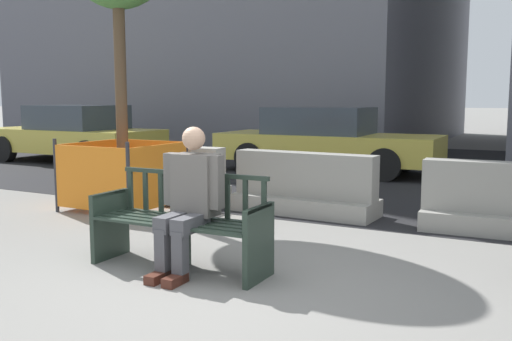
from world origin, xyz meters
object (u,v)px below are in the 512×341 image
(street_bench, at_px, (181,226))
(construction_fence, at_px, (123,173))
(jersey_barrier_left, at_px, (165,178))
(jersey_barrier_right, at_px, (512,206))
(car_sedan_mid, at_px, (325,140))
(jersey_barrier_centre, at_px, (304,189))
(seated_person, at_px, (189,197))
(car_taxi_near, at_px, (74,134))

(street_bench, distance_m, construction_fence, 3.16)
(jersey_barrier_left, xyz_separation_m, jersey_barrier_right, (4.96, -0.02, 0.00))
(jersey_barrier_left, height_order, car_sedan_mid, car_sedan_mid)
(jersey_barrier_centre, bearing_deg, seated_person, -87.36)
(jersey_barrier_left, xyz_separation_m, car_sedan_mid, (0.99, 4.28, 0.34))
(construction_fence, height_order, car_taxi_near, car_taxi_near)
(jersey_barrier_centre, bearing_deg, car_taxi_near, 156.65)
(jersey_barrier_centre, xyz_separation_m, jersey_barrier_left, (-2.36, 0.02, 0.00))
(street_bench, distance_m, jersey_barrier_right, 3.87)
(street_bench, distance_m, jersey_barrier_centre, 2.87)
(jersey_barrier_left, height_order, jersey_barrier_right, same)
(street_bench, xyz_separation_m, seated_person, (0.14, -0.05, 0.29))
(seated_person, bearing_deg, car_taxi_near, 141.34)
(seated_person, relative_size, jersey_barrier_centre, 0.65)
(seated_person, distance_m, jersey_barrier_centre, 2.94)
(jersey_barrier_centre, distance_m, jersey_barrier_right, 2.59)
(street_bench, xyz_separation_m, jersey_barrier_right, (2.60, 2.87, -0.06))
(construction_fence, bearing_deg, jersey_barrier_left, 84.98)
(street_bench, relative_size, jersey_barrier_right, 0.84)
(jersey_barrier_left, bearing_deg, construction_fence, -95.02)
(jersey_barrier_right, relative_size, construction_fence, 1.52)
(jersey_barrier_centre, bearing_deg, construction_fence, -160.65)
(car_taxi_near, bearing_deg, jersey_barrier_centre, -23.35)
(car_sedan_mid, bearing_deg, jersey_barrier_right, -47.30)
(seated_person, distance_m, car_sedan_mid, 7.38)
(street_bench, bearing_deg, car_sedan_mid, 100.80)
(street_bench, xyz_separation_m, car_sedan_mid, (-1.37, 7.17, 0.28))
(jersey_barrier_right, relative_size, car_sedan_mid, 0.43)
(street_bench, height_order, seated_person, seated_person)
(seated_person, bearing_deg, jersey_barrier_centre, 92.64)
(seated_person, relative_size, car_taxi_near, 0.29)
(jersey_barrier_left, distance_m, construction_fence, 0.89)
(car_taxi_near, bearing_deg, jersey_barrier_left, -31.85)
(jersey_barrier_left, bearing_deg, jersey_barrier_centre, -0.46)
(seated_person, height_order, car_taxi_near, car_taxi_near)
(jersey_barrier_left, relative_size, jersey_barrier_right, 1.00)
(jersey_barrier_left, relative_size, construction_fence, 1.51)
(street_bench, xyz_separation_m, jersey_barrier_centre, (0.01, 2.86, -0.06))
(car_sedan_mid, bearing_deg, seated_person, -78.21)
(seated_person, relative_size, car_sedan_mid, 0.28)
(street_bench, bearing_deg, jersey_barrier_right, 47.81)
(seated_person, xyz_separation_m, car_taxi_near, (-7.77, 6.21, -0.00))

